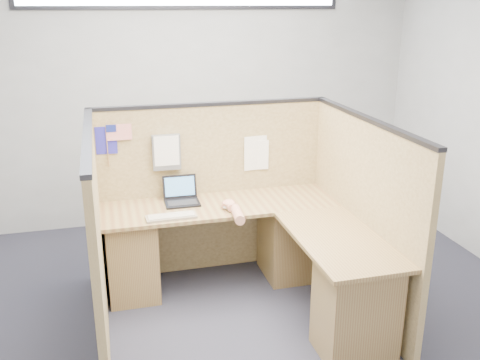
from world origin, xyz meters
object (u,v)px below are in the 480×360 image
object	(u,v)px
keyboard	(171,217)
mouse	(229,206)
laptop	(181,196)
l_desk	(254,259)

from	to	relation	value
keyboard	mouse	world-z (taller)	mouse
laptop	mouse	xyz separation A→B (m)	(0.35, -0.27, -0.03)
laptop	keyboard	size ratio (longest dim) A/B	0.73
keyboard	mouse	distance (m)	0.49
laptop	mouse	distance (m)	0.44
keyboard	mouse	bearing A→B (deg)	7.37
laptop	keyboard	xyz separation A→B (m)	(-0.13, -0.34, -0.04)
mouse	keyboard	bearing A→B (deg)	-171.18
laptop	keyboard	world-z (taller)	laptop
l_desk	mouse	world-z (taller)	mouse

